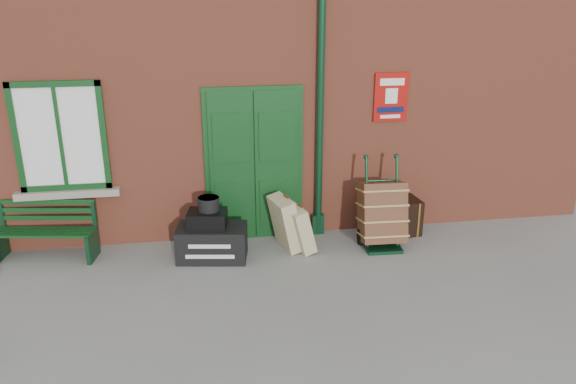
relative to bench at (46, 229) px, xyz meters
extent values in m
plane|color=gray|center=(3.21, -1.24, -0.42)|extent=(80.00, 80.00, 0.00)
cube|color=#AC5037|center=(3.21, 2.26, 1.58)|extent=(10.00, 4.00, 4.00)
cube|color=#103B16|center=(2.91, 0.22, 0.68)|extent=(1.42, 0.12, 2.32)
cube|color=white|center=(0.31, 0.21, 1.23)|extent=(1.20, 0.08, 1.50)
cylinder|color=#0C321A|center=(3.86, 0.18, 1.58)|extent=(0.10, 0.10, 4.00)
cube|color=#A9100C|center=(4.91, 0.23, 1.63)|extent=(0.50, 0.03, 0.70)
cube|color=#103B16|center=(-0.01, -0.06, -0.02)|extent=(1.37, 0.58, 0.04)
cube|color=#103B16|center=(0.02, 0.13, 0.23)|extent=(1.32, 0.26, 0.36)
cube|color=#0C321A|center=(-0.64, 0.04, -0.22)|extent=(0.12, 0.40, 0.40)
cube|color=#0C321A|center=(0.62, -0.17, -0.22)|extent=(0.12, 0.40, 0.40)
cube|color=black|center=(2.25, -0.41, -0.18)|extent=(1.01, 0.66, 0.47)
cube|color=black|center=(2.20, -0.41, 0.17)|extent=(0.57, 0.45, 0.23)
cylinder|color=black|center=(2.23, -0.38, 0.38)|extent=(0.32, 0.32, 0.19)
cube|color=tan|center=(3.29, -0.26, -0.02)|extent=(0.50, 0.62, 0.78)
cube|color=tan|center=(3.47, -0.36, -0.08)|extent=(0.47, 0.56, 0.68)
cube|color=#0C321A|center=(4.66, -0.53, -0.39)|extent=(0.52, 0.39, 0.05)
cylinder|color=#0C321A|center=(4.45, -0.34, 0.24)|extent=(0.06, 0.36, 1.27)
cylinder|color=#0C321A|center=(4.89, -0.36, 0.24)|extent=(0.06, 0.36, 1.27)
cylinder|color=black|center=(4.38, -0.31, -0.30)|extent=(0.06, 0.24, 0.24)
cylinder|color=black|center=(4.96, -0.34, -0.30)|extent=(0.06, 0.24, 0.24)
cube|color=#5A311B|center=(4.67, -0.37, 0.11)|extent=(0.65, 0.70, 0.94)
cube|color=black|center=(4.99, 0.01, -0.14)|extent=(0.80, 0.57, 0.54)
camera|label=1|loc=(2.16, -7.49, 3.11)|focal=35.00mm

